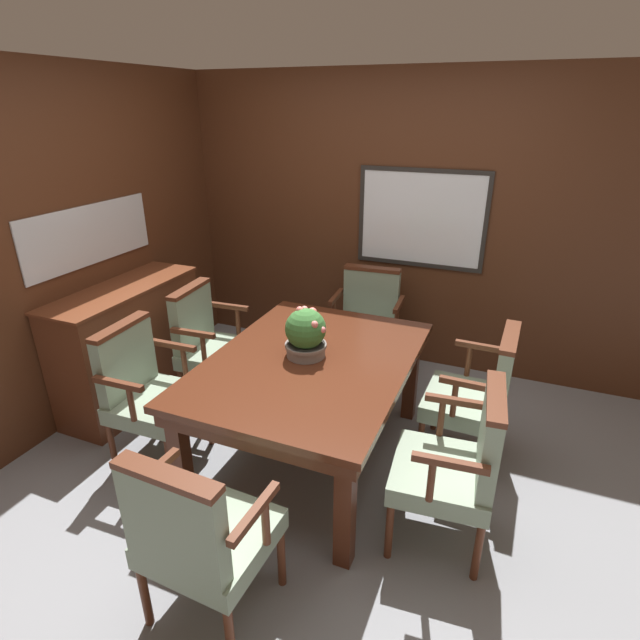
# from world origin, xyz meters

# --- Properties ---
(ground_plane) EXTENTS (14.00, 14.00, 0.00)m
(ground_plane) POSITION_xyz_m (0.00, 0.00, 0.00)
(ground_plane) COLOR gray
(wall_back) EXTENTS (7.20, 0.08, 2.45)m
(wall_back) POSITION_xyz_m (0.00, 1.84, 1.23)
(wall_back) COLOR #4C2816
(wall_back) RESTS_ON ground_plane
(wall_left) EXTENTS (0.08, 7.20, 2.45)m
(wall_left) POSITION_xyz_m (-1.81, 0.00, 1.23)
(wall_left) COLOR #4C2816
(wall_left) RESTS_ON ground_plane
(dining_table) EXTENTS (1.19, 1.63, 0.73)m
(dining_table) POSITION_xyz_m (0.02, 0.18, 0.64)
(dining_table) COLOR #4C2314
(dining_table) RESTS_ON ground_plane
(chair_left_far) EXTENTS (0.53, 0.59, 0.93)m
(chair_left_far) POSITION_xyz_m (-0.98, 0.54, 0.51)
(chair_left_far) COLOR #562B19
(chair_left_far) RESTS_ON ground_plane
(chair_right_near) EXTENTS (0.54, 0.59, 0.93)m
(chair_right_near) POSITION_xyz_m (0.98, -0.16, 0.51)
(chair_right_near) COLOR #562B19
(chair_right_near) RESTS_ON ground_plane
(chair_right_far) EXTENTS (0.51, 0.57, 0.93)m
(chair_right_far) POSITION_xyz_m (1.00, 0.57, 0.51)
(chair_right_far) COLOR #562B19
(chair_right_far) RESTS_ON ground_plane
(chair_left_near) EXTENTS (0.52, 0.58, 0.93)m
(chair_left_near) POSITION_xyz_m (-0.96, -0.20, 0.51)
(chair_left_near) COLOR #562B19
(chair_left_near) RESTS_ON ground_plane
(chair_head_near) EXTENTS (0.58, 0.52, 0.93)m
(chair_head_near) POSITION_xyz_m (0.04, -1.05, 0.51)
(chair_head_near) COLOR #562B19
(chair_head_near) RESTS_ON ground_plane
(chair_head_far) EXTENTS (0.59, 0.53, 0.93)m
(chair_head_far) POSITION_xyz_m (0.01, 1.39, 0.51)
(chair_head_far) COLOR #562B19
(chair_head_far) RESTS_ON ground_plane
(potted_plant) EXTENTS (0.27, 0.26, 0.32)m
(potted_plant) POSITION_xyz_m (-0.02, 0.21, 0.88)
(potted_plant) COLOR gray
(potted_plant) RESTS_ON dining_table
(sideboard_cabinet) EXTENTS (0.46, 1.25, 0.94)m
(sideboard_cabinet) POSITION_xyz_m (-1.56, 0.33, 0.47)
(sideboard_cabinet) COLOR brown
(sideboard_cabinet) RESTS_ON ground_plane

